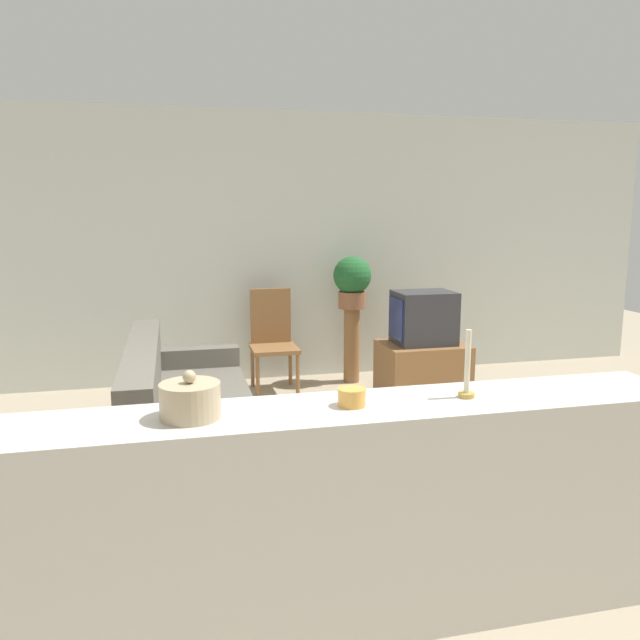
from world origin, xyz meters
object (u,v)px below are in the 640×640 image
object	(u,v)px
wooden_chair	(273,337)
potted_plant	(352,280)
decorative_bowl	(190,400)
couch	(186,425)
television	(423,318)

from	to	relation	value
wooden_chair	potted_plant	bearing A→B (deg)	4.24
potted_plant	decorative_bowl	size ratio (longest dim) A/B	2.24
couch	potted_plant	size ratio (longest dim) A/B	3.90
decorative_bowl	television	bearing A→B (deg)	53.18
television	potted_plant	size ratio (longest dim) A/B	1.04
couch	wooden_chair	xyz separation A→B (m)	(0.87, 1.79, 0.21)
decorative_bowl	potted_plant	bearing A→B (deg)	64.80
television	wooden_chair	size ratio (longest dim) A/B	0.55
television	potted_plant	xyz separation A→B (m)	(-0.47, 0.71, 0.28)
couch	decorative_bowl	bearing A→B (deg)	-90.13
wooden_chair	potted_plant	xyz separation A→B (m)	(0.82, 0.06, 0.52)
couch	decorative_bowl	size ratio (longest dim) A/B	8.73
television	wooden_chair	distance (m)	1.46
decorative_bowl	wooden_chair	bearing A→B (deg)	76.09
couch	decorative_bowl	world-z (taller)	decorative_bowl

